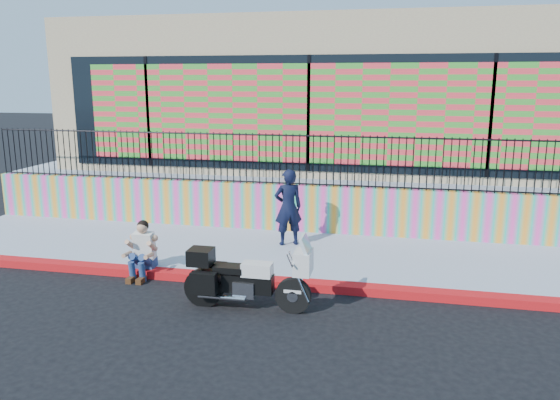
# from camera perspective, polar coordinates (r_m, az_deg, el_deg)

# --- Properties ---
(ground) EXTENTS (90.00, 90.00, 0.00)m
(ground) POSITION_cam_1_polar(r_m,az_deg,el_deg) (10.05, -0.97, -8.97)
(ground) COLOR black
(ground) RESTS_ON ground
(red_curb) EXTENTS (16.00, 0.30, 0.15)m
(red_curb) POSITION_cam_1_polar(r_m,az_deg,el_deg) (10.02, -0.97, -8.58)
(red_curb) COLOR #B5100C
(red_curb) RESTS_ON ground
(sidewalk) EXTENTS (16.00, 3.00, 0.15)m
(sidewalk) POSITION_cam_1_polar(r_m,az_deg,el_deg) (11.54, 0.88, -5.69)
(sidewalk) COLOR #9099AD
(sidewalk) RESTS_ON ground
(mural_wall) EXTENTS (16.00, 0.20, 1.10)m
(mural_wall) POSITION_cam_1_polar(r_m,az_deg,el_deg) (12.88, 2.28, -0.87)
(mural_wall) COLOR #FF43AC
(mural_wall) RESTS_ON sidewalk
(metal_fence) EXTENTS (15.80, 0.04, 1.20)m
(metal_fence) POSITION_cam_1_polar(r_m,az_deg,el_deg) (12.67, 2.32, 4.20)
(metal_fence) COLOR black
(metal_fence) RESTS_ON mural_wall
(elevated_platform) EXTENTS (16.00, 10.00, 1.25)m
(elevated_platform) POSITION_cam_1_polar(r_m,az_deg,el_deg) (17.85, 5.08, 2.61)
(elevated_platform) COLOR #9099AD
(elevated_platform) RESTS_ON ground
(storefront_building) EXTENTS (14.00, 8.06, 4.00)m
(storefront_building) POSITION_cam_1_polar(r_m,az_deg,el_deg) (17.37, 5.16, 11.05)
(storefront_building) COLOR tan
(storefront_building) RESTS_ON elevated_platform
(police_motorcycle) EXTENTS (2.08, 0.69, 1.30)m
(police_motorcycle) POSITION_cam_1_polar(r_m,az_deg,el_deg) (8.95, -3.64, -8.03)
(police_motorcycle) COLOR black
(police_motorcycle) RESTS_ON ground
(police_officer) EXTENTS (0.72, 0.62, 1.66)m
(police_officer) POSITION_cam_1_polar(r_m,az_deg,el_deg) (11.75, 0.87, -0.76)
(police_officer) COLOR black
(police_officer) RESTS_ON sidewalk
(seated_man) EXTENTS (0.54, 0.71, 1.06)m
(seated_man) POSITION_cam_1_polar(r_m,az_deg,el_deg) (10.63, -14.31, -5.59)
(seated_man) COLOR navy
(seated_man) RESTS_ON ground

